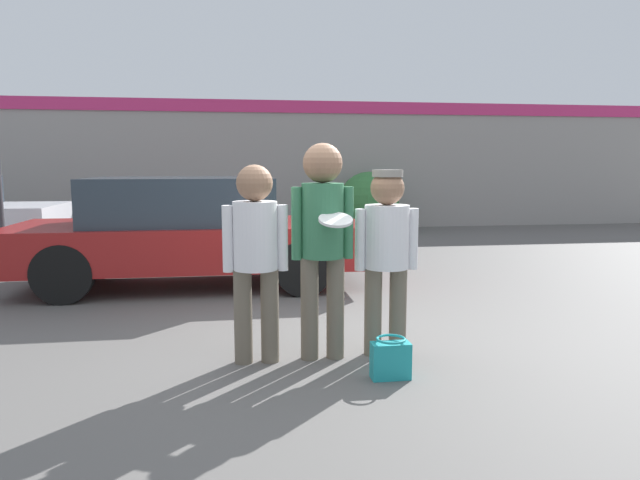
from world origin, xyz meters
name	(u,v)px	position (x,y,z in m)	size (l,w,h in m)	color
ground_plane	(327,347)	(0.00, 0.00, 0.00)	(56.00, 56.00, 0.00)	#5B5956
storefront_building	(267,164)	(0.00, 9.52, 1.63)	(24.00, 0.22, 3.20)	gray
person_left	(255,247)	(-0.64, -0.31, 0.97)	(0.53, 0.36, 1.64)	#665B4C
person_middle_with_frisbee	(323,230)	(-0.08, -0.30, 1.10)	(0.52, 0.56, 1.81)	#665B4C
person_right	(387,245)	(0.47, -0.27, 0.96)	(0.55, 0.38, 1.59)	#665B4C
parked_car_near	(189,231)	(-1.43, 2.88, 0.75)	(4.60, 1.89, 1.46)	maroon
shrub	(369,202)	(2.41, 8.60, 0.73)	(1.46, 1.46, 1.46)	#387A3D
handbag	(391,359)	(0.36, -0.83, 0.16)	(0.30, 0.23, 0.32)	teal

